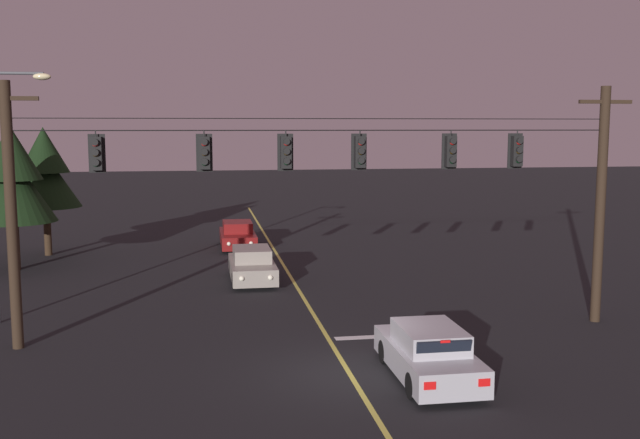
# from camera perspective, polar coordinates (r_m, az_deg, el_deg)

# --- Properties ---
(ground_plane) EXTENTS (180.00, 180.00, 0.00)m
(ground_plane) POSITION_cam_1_polar(r_m,az_deg,el_deg) (19.53, 2.31, -11.93)
(ground_plane) COLOR black
(lane_centre_stripe) EXTENTS (0.14, 60.00, 0.01)m
(lane_centre_stripe) POSITION_cam_1_polar(r_m,az_deg,el_deg) (28.77, -1.63, -5.62)
(lane_centre_stripe) COLOR #D1C64C
(lane_centre_stripe) RESTS_ON ground
(stop_bar_paint) EXTENTS (3.40, 0.36, 0.01)m
(stop_bar_paint) POSITION_cam_1_polar(r_m,az_deg,el_deg) (22.85, 5.43, -9.07)
(stop_bar_paint) COLOR silver
(stop_bar_paint) RESTS_ON ground
(signal_span_assembly) EXTENTS (20.02, 0.32, 7.71)m
(signal_span_assembly) POSITION_cam_1_polar(r_m,az_deg,el_deg) (22.24, 0.42, 1.06)
(signal_span_assembly) COLOR #2D2116
(signal_span_assembly) RESTS_ON ground
(traffic_light_leftmost) EXTENTS (0.48, 0.41, 1.22)m
(traffic_light_leftmost) POSITION_cam_1_polar(r_m,az_deg,el_deg) (21.98, -17.12, 4.97)
(traffic_light_leftmost) COLOR black
(traffic_light_left_inner) EXTENTS (0.48, 0.41, 1.22)m
(traffic_light_left_inner) POSITION_cam_1_polar(r_m,az_deg,el_deg) (21.78, -9.04, 5.18)
(traffic_light_left_inner) COLOR black
(traffic_light_centre) EXTENTS (0.48, 0.41, 1.22)m
(traffic_light_centre) POSITION_cam_1_polar(r_m,az_deg,el_deg) (21.93, -2.68, 5.27)
(traffic_light_centre) COLOR black
(traffic_light_right_inner) EXTENTS (0.48, 0.41, 1.22)m
(traffic_light_right_inner) POSITION_cam_1_polar(r_m,az_deg,el_deg) (22.31, 3.15, 5.31)
(traffic_light_right_inner) COLOR black
(traffic_light_rightmost) EXTENTS (0.48, 0.41, 1.22)m
(traffic_light_rightmost) POSITION_cam_1_polar(r_m,az_deg,el_deg) (23.11, 10.21, 5.27)
(traffic_light_rightmost) COLOR black
(traffic_light_far_right) EXTENTS (0.48, 0.41, 1.22)m
(traffic_light_far_right) POSITION_cam_1_polar(r_m,az_deg,el_deg) (23.93, 15.17, 5.20)
(traffic_light_far_right) COLOR black
(car_waiting_near_lane) EXTENTS (1.80, 4.33, 1.39)m
(car_waiting_near_lane) POSITION_cam_1_polar(r_m,az_deg,el_deg) (19.16, 8.48, -10.35)
(car_waiting_near_lane) COLOR #A5A5AD
(car_waiting_near_lane) RESTS_ON ground
(car_oncoming_lead) EXTENTS (1.80, 4.42, 1.39)m
(car_oncoming_lead) POSITION_cam_1_polar(r_m,az_deg,el_deg) (30.65, -5.34, -3.61)
(car_oncoming_lead) COLOR gray
(car_oncoming_lead) RESTS_ON ground
(car_oncoming_trailing) EXTENTS (1.80, 4.42, 1.39)m
(car_oncoming_trailing) POSITION_cam_1_polar(r_m,az_deg,el_deg) (39.07, -6.46, -1.26)
(car_oncoming_trailing) COLOR maroon
(car_oncoming_trailing) RESTS_ON ground
(street_lamp_corner) EXTENTS (2.11, 0.30, 8.23)m
(street_lamp_corner) POSITION_cam_1_polar(r_m,az_deg,el_deg) (25.60, -23.79, 3.31)
(street_lamp_corner) COLOR #4C4F54
(street_lamp_corner) RESTS_ON ground
(tree_verge_near) EXTENTS (3.76, 3.76, 6.52)m
(tree_verge_near) POSITION_cam_1_polar(r_m,az_deg,el_deg) (35.18, -22.97, 2.98)
(tree_verge_near) COLOR #332316
(tree_verge_near) RESTS_ON ground
(tree_verge_far) EXTENTS (3.46, 3.46, 6.41)m
(tree_verge_far) POSITION_cam_1_polar(r_m,az_deg,el_deg) (38.67, -20.75, 3.54)
(tree_verge_far) COLOR #332316
(tree_verge_far) RESTS_ON ground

